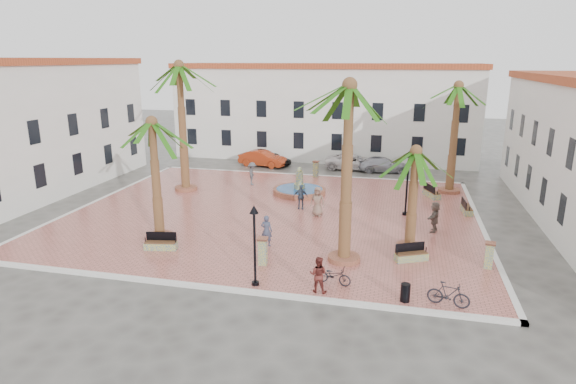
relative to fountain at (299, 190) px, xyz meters
name	(u,v)px	position (x,y,z in m)	size (l,w,h in m)	color
ground	(273,214)	(-0.70, -4.91, -0.43)	(120.00, 120.00, 0.00)	#56544F
plaza	(273,213)	(-0.70, -4.91, -0.35)	(26.00, 22.00, 0.15)	#BD665A
kerb_n	(306,175)	(-0.70, 6.09, -0.35)	(26.30, 0.30, 0.16)	silver
kerb_s	(209,287)	(-0.70, -15.91, -0.35)	(26.30, 0.30, 0.16)	silver
kerb_e	(482,229)	(12.30, -4.91, -0.35)	(0.30, 22.30, 0.16)	silver
kerb_w	(99,200)	(-13.70, -4.91, -0.35)	(0.30, 22.30, 0.16)	silver
building_north	(324,111)	(-0.70, 15.08, 4.34)	(30.40, 7.40, 9.50)	white
building_west	(19,129)	(-19.70, -4.91, 4.59)	(6.40, 24.40, 10.00)	white
fountain	(299,190)	(0.00, 0.00, 0.00)	(3.93, 3.93, 2.03)	#A05940
palm_nw	(180,79)	(-8.74, -1.02, 8.10)	(5.55, 5.55, 9.73)	#A05940
palm_sw	(153,136)	(-5.71, -10.93, 5.50)	(4.76, 4.76, 6.88)	#A05940
palm_s	(349,105)	(4.80, -11.68, 7.43)	(5.28, 5.28, 8.99)	#A05940
palm_e	(415,165)	(8.01, -9.30, 4.29)	(4.67, 4.67, 5.61)	#A05940
palm_ne	(458,98)	(11.00, 3.00, 6.76)	(5.32, 5.32, 8.30)	#A05940
bench_s	(161,245)	(-4.84, -12.49, -0.02)	(1.79, 0.84, 0.91)	gray
bench_se	(411,256)	(8.08, -10.92, -0.03)	(1.72, 1.20, 0.88)	gray
bench_e	(466,209)	(11.68, -2.08, -0.02)	(0.65, 1.74, 0.90)	gray
bench_ne	(431,193)	(9.61, 1.29, 0.00)	(1.26, 1.92, 0.98)	gray
lamppost_s	(254,232)	(1.28, -15.31, 2.26)	(0.41, 0.41, 3.74)	black
lamppost_e	(408,172)	(7.77, -3.45, 2.58)	(0.46, 0.46, 4.22)	black
bollard_se	(263,251)	(0.99, -13.11, 0.44)	(0.54, 0.54, 1.39)	gray
bollard_n	(316,169)	(0.26, 5.49, 0.44)	(0.55, 0.55, 1.38)	gray
bollard_e	(489,255)	(11.70, -10.99, 0.41)	(0.54, 0.54, 1.32)	gray
litter_bin	(405,293)	(7.80, -15.31, 0.11)	(0.40, 0.40, 0.78)	black
cyclist_a	(267,231)	(0.48, -10.67, 0.58)	(0.63, 0.41, 1.72)	#383E55
bicycle_a	(334,275)	(4.67, -14.43, 0.15)	(0.57, 1.62, 0.85)	black
cyclist_b	(318,274)	(4.12, -15.31, 0.54)	(0.79, 0.61, 1.62)	#5B201C
bicycle_b	(449,294)	(9.51, -15.31, 0.24)	(0.48, 1.71, 1.03)	black
pedestrian_fountain_a	(318,202)	(2.25, -4.97, 0.68)	(0.93, 0.61, 1.91)	#7C5F4F
pedestrian_fountain_b	(301,197)	(0.88, -3.72, 0.56)	(0.98, 0.41, 1.67)	#36455A
pedestrian_north	(252,174)	(-4.20, 1.62, 0.64)	(1.19, 0.68, 1.84)	#4A494E
pedestrian_east	(435,217)	(9.41, -6.26, 0.63)	(1.67, 0.53, 1.80)	#66574E
car_black	(273,159)	(-4.73, 9.85, 0.19)	(1.46, 3.64, 1.24)	black
car_red	(263,158)	(-5.56, 9.18, 0.33)	(1.61, 4.61, 1.52)	#9D3013
car_silver	(383,165)	(5.78, 9.40, 0.24)	(1.88, 4.61, 1.34)	#9C9CA4
car_white	(353,162)	(2.95, 9.83, 0.28)	(2.34, 5.08, 1.41)	white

